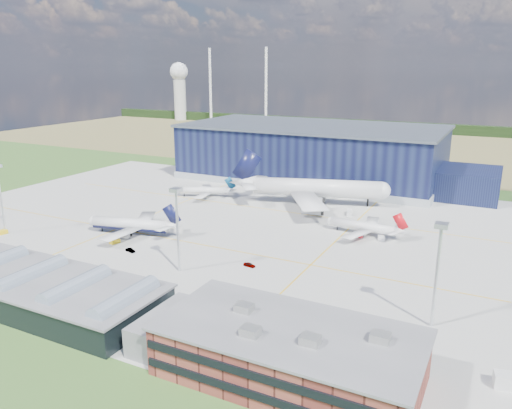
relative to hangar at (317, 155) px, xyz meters
name	(u,v)px	position (x,y,z in m)	size (l,w,h in m)	color
ground	(208,234)	(-2.81, -94.80, -11.62)	(600.00, 600.00, 0.00)	#2E5A21
apron	(223,225)	(-2.81, -84.80, -11.59)	(220.00, 160.00, 0.08)	#A9A9A3
farmland	(375,144)	(-2.81, 125.20, -11.62)	(600.00, 220.00, 0.01)	olive
treeline	(399,127)	(-2.81, 205.20, -7.62)	(600.00, 8.00, 8.00)	black
horizon_dressing	(203,86)	(-194.11, 199.58, 22.58)	(440.20, 18.00, 70.00)	white
hangar	(317,155)	(0.00, 0.00, 0.00)	(145.00, 62.00, 26.10)	black
ops_building	(289,352)	(52.20, -154.81, -6.82)	(46.00, 23.00, 10.90)	maroon
glass_concourse	(44,289)	(-9.26, -154.80, -7.93)	(78.00, 23.00, 8.60)	black
light_mast_center	(177,216)	(7.19, -124.80, 3.82)	(2.60, 2.60, 23.00)	silver
light_mast_east	(438,258)	(72.19, -124.80, 3.82)	(2.60, 2.60, 23.00)	silver
airliner_navy	(130,218)	(-25.00, -106.80, -6.14)	(33.59, 32.86, 10.95)	silver
airliner_red	(363,221)	(42.82, -72.80, -7.09)	(27.77, 27.16, 9.05)	silver
airliner_widebody	(317,179)	(16.40, -44.64, -1.16)	(64.12, 62.73, 20.91)	silver
airliner_regional	(203,187)	(-30.36, -54.80, -7.37)	(26.05, 25.48, 8.49)	silver
gse_tug_a	(2,232)	(-62.63, -126.22, -10.94)	(1.99, 3.26, 1.36)	yellow
gse_tug_b	(115,241)	(-23.63, -115.99, -10.97)	(1.98, 2.96, 1.28)	yellow
gse_cart_a	(381,238)	(49.64, -75.08, -10.97)	(1.98, 2.97, 1.29)	silver
gse_van_b	(349,212)	(32.53, -52.92, -10.64)	(1.95, 4.25, 1.95)	silver
gse_tug_c	(289,192)	(-0.45, -32.80, -10.93)	(1.97, 3.15, 1.38)	yellow
gse_van_c	(511,382)	(87.50, -140.80, -10.28)	(2.67, 5.57, 2.67)	silver
airstair	(257,305)	(36.04, -135.64, -10.13)	(1.86, 4.65, 2.98)	silver
car_a	(249,265)	(22.61, -113.62, -11.02)	(1.41, 3.50, 1.19)	#99999E
car_b	(130,250)	(-14.19, -119.72, -11.04)	(1.21, 3.47, 1.14)	#99999E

